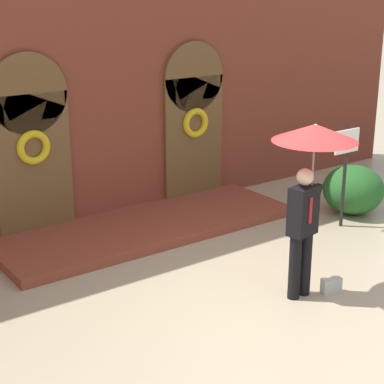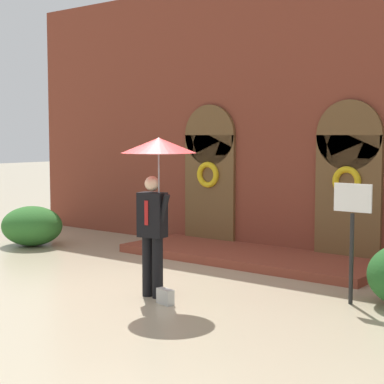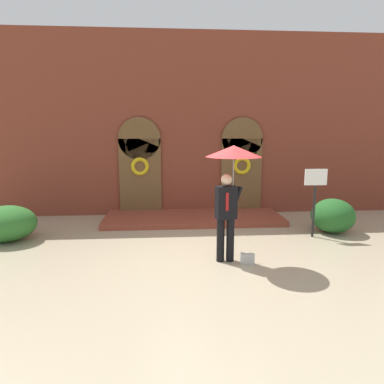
% 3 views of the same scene
% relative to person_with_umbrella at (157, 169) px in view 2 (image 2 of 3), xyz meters
% --- Properties ---
extents(ground_plane, '(80.00, 80.00, 0.00)m').
position_rel_person_with_umbrella_xyz_m(ground_plane, '(-0.50, 0.18, -1.91)').
color(ground_plane, tan).
extents(building_facade, '(14.00, 2.30, 5.60)m').
position_rel_person_with_umbrella_xyz_m(building_facade, '(-0.50, 4.33, 0.77)').
color(building_facade, brown).
rests_on(building_facade, ground).
extents(person_with_umbrella, '(1.10, 1.10, 2.36)m').
position_rel_person_with_umbrella_xyz_m(person_with_umbrella, '(0.00, 0.00, 0.00)').
color(person_with_umbrella, black).
rests_on(person_with_umbrella, ground).
extents(handbag, '(0.30, 0.18, 0.22)m').
position_rel_person_with_umbrella_xyz_m(handbag, '(0.32, -0.20, -1.80)').
color(handbag, '#B7B7B2').
rests_on(handbag, ground).
extents(sign_post, '(0.56, 0.06, 1.72)m').
position_rel_person_with_umbrella_xyz_m(sign_post, '(2.38, 1.46, -0.75)').
color(sign_post, black).
rests_on(sign_post, ground).
extents(shrub_left, '(1.37, 1.26, 0.86)m').
position_rel_person_with_umbrella_xyz_m(shrub_left, '(-5.16, 1.71, -1.48)').
color(shrub_left, '#2D6B28').
rests_on(shrub_left, ground).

